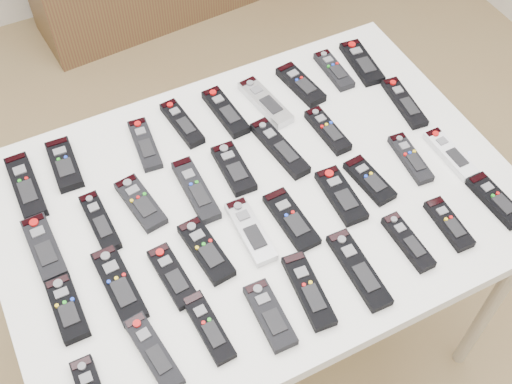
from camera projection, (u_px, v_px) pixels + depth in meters
name	position (u px, v px, depth m)	size (l,w,h in m)	color
ground	(224.00, 338.00, 2.18)	(4.00, 4.00, 0.00)	#96784C
table	(256.00, 211.00, 1.61)	(1.25, 0.88, 0.78)	white
remote_0	(26.00, 186.00, 1.57)	(0.06, 0.20, 0.02)	black
remote_1	(64.00, 164.00, 1.61)	(0.06, 0.16, 0.02)	black
remote_2	(145.00, 144.00, 1.66)	(0.05, 0.17, 0.02)	black
remote_3	(182.00, 123.00, 1.70)	(0.05, 0.17, 0.02)	black
remote_4	(225.00, 112.00, 1.72)	(0.05, 0.18, 0.02)	black
remote_5	(265.00, 102.00, 1.75)	(0.05, 0.19, 0.02)	#B7B7BC
remote_6	(301.00, 85.00, 1.79)	(0.05, 0.17, 0.02)	black
remote_7	(334.00, 70.00, 1.83)	(0.05, 0.16, 0.02)	black
remote_8	(362.00, 63.00, 1.85)	(0.06, 0.18, 0.02)	black
remote_9	(44.00, 248.00, 1.46)	(0.06, 0.18, 0.02)	black
remote_10	(100.00, 222.00, 1.51)	(0.05, 0.17, 0.02)	black
remote_11	(141.00, 203.00, 1.54)	(0.06, 0.17, 0.02)	black
remote_12	(196.00, 190.00, 1.56)	(0.05, 0.20, 0.02)	black
remote_13	(234.00, 169.00, 1.61)	(0.06, 0.16, 0.02)	black
remote_14	(280.00, 148.00, 1.65)	(0.05, 0.21, 0.02)	black
remote_15	(328.00, 130.00, 1.68)	(0.05, 0.16, 0.02)	black
remote_16	(404.00, 103.00, 1.75)	(0.05, 0.19, 0.02)	black
remote_17	(67.00, 309.00, 1.37)	(0.06, 0.16, 0.02)	black
remote_18	(119.00, 285.00, 1.41)	(0.06, 0.20, 0.02)	black
remote_19	(173.00, 276.00, 1.42)	(0.05, 0.16, 0.02)	black
remote_20	(206.00, 250.00, 1.46)	(0.06, 0.17, 0.02)	black
remote_21	(250.00, 231.00, 1.49)	(0.05, 0.18, 0.02)	#B7B7BC
remote_22	(291.00, 220.00, 1.51)	(0.06, 0.18, 0.02)	black
remote_23	(341.00, 195.00, 1.56)	(0.06, 0.17, 0.02)	black
remote_24	(370.00, 180.00, 1.58)	(0.05, 0.15, 0.02)	black
remote_25	(410.00, 158.00, 1.63)	(0.04, 0.16, 0.02)	black
remote_26	(450.00, 154.00, 1.64)	(0.05, 0.17, 0.02)	silver
remote_28	(154.00, 352.00, 1.31)	(0.05, 0.18, 0.02)	black
remote_29	(209.00, 327.00, 1.35)	(0.05, 0.17, 0.02)	black
remote_30	(270.00, 315.00, 1.36)	(0.06, 0.16, 0.02)	black
remote_31	(309.00, 290.00, 1.40)	(0.05, 0.19, 0.02)	black
remote_32	(359.00, 269.00, 1.43)	(0.05, 0.21, 0.02)	black
remote_33	(408.00, 242.00, 1.47)	(0.04, 0.16, 0.02)	black
remote_34	(449.00, 224.00, 1.50)	(0.05, 0.15, 0.02)	black
remote_35	(496.00, 200.00, 1.55)	(0.05, 0.16, 0.02)	black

